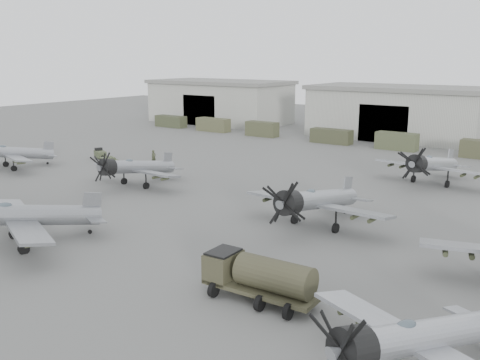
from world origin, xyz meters
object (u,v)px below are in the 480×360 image
object	(u,v)px
aircraft_near_2	(415,339)
ground_crew	(154,157)
tug_trailer	(104,156)
aircraft_mid_1	(133,167)
aircraft_far_1	(431,164)
aircraft_near_1	(14,216)
fuel_tanker	(260,275)
aircraft_mid_0	(7,153)
aircraft_mid_2	(314,201)

from	to	relation	value
aircraft_near_2	ground_crew	world-z (taller)	aircraft_near_2
ground_crew	tug_trailer	bearing A→B (deg)	113.96
aircraft_mid_1	aircraft_far_1	bearing A→B (deg)	38.49
tug_trailer	ground_crew	distance (m)	7.63
aircraft_near_1	fuel_tanker	bearing A→B (deg)	31.33
aircraft_mid_1	aircraft_far_1	world-z (taller)	aircraft_far_1
aircraft_near_2	tug_trailer	distance (m)	55.99
aircraft_mid_0	aircraft_mid_2	world-z (taller)	aircraft_mid_2
aircraft_mid_0	tug_trailer	world-z (taller)	aircraft_mid_0
aircraft_near_2	aircraft_mid_2	size ratio (longest dim) A/B	0.90
aircraft_mid_0	aircraft_mid_2	distance (m)	41.48
aircraft_far_1	fuel_tanker	world-z (taller)	aircraft_far_1
aircraft_far_1	tug_trailer	distance (m)	41.01
aircraft_mid_2	aircraft_mid_1	bearing A→B (deg)	178.87
fuel_tanker	ground_crew	size ratio (longest dim) A/B	3.71
aircraft_mid_1	aircraft_mid_2	world-z (taller)	aircraft_mid_2
tug_trailer	fuel_tanker	bearing A→B (deg)	-7.07
aircraft_near_1	aircraft_mid_0	world-z (taller)	aircraft_near_1
tug_trailer	aircraft_near_2	bearing A→B (deg)	-4.81
aircraft_near_1	aircraft_near_2	xyz separation A→B (m)	(28.86, -0.04, -0.19)
aircraft_near_1	aircraft_far_1	size ratio (longest dim) A/B	1.00
aircraft_far_1	ground_crew	size ratio (longest dim) A/B	6.72
aircraft_mid_1	fuel_tanker	size ratio (longest dim) A/B	1.66
aircraft_near_1	fuel_tanker	size ratio (longest dim) A/B	1.81
aircraft_mid_0	fuel_tanker	size ratio (longest dim) A/B	1.64
ground_crew	fuel_tanker	bearing A→B (deg)	-117.38
aircraft_mid_1	tug_trailer	world-z (taller)	aircraft_mid_1
aircraft_mid_1	aircraft_far_1	xyz separation A→B (m)	(25.26, 19.03, 0.17)
aircraft_near_1	tug_trailer	size ratio (longest dim) A/B	1.77
aircraft_far_1	aircraft_mid_1	bearing A→B (deg)	-136.85
aircraft_near_1	aircraft_mid_1	bearing A→B (deg)	133.05
aircraft_mid_0	tug_trailer	bearing A→B (deg)	80.22
aircraft_mid_2	tug_trailer	bearing A→B (deg)	168.07
aircraft_mid_0	fuel_tanker	world-z (taller)	aircraft_mid_0
aircraft_near_2	ground_crew	distance (m)	50.55
aircraft_near_2	aircraft_mid_2	world-z (taller)	aircraft_mid_2
aircraft_mid_1	ground_crew	distance (m)	12.08
fuel_tanker	ground_crew	bearing A→B (deg)	140.93
aircraft_mid_1	aircraft_mid_2	distance (m)	22.23
aircraft_far_1	tug_trailer	world-z (taller)	aircraft_far_1
tug_trailer	ground_crew	world-z (taller)	ground_crew
aircraft_mid_2	tug_trailer	xyz separation A→B (m)	(-36.39, 9.55, -1.76)
aircraft_near_1	ground_crew	xyz separation A→B (m)	(-13.40, 27.67, -1.37)
aircraft_near_2	ground_crew	bearing A→B (deg)	170.28
aircraft_near_2	fuel_tanker	xyz separation A→B (m)	(-9.60, 2.94, -0.59)
aircraft_near_2	aircraft_mid_1	size ratio (longest dim) A/B	0.99
aircraft_near_1	ground_crew	bearing A→B (deg)	138.59
aircraft_mid_0	tug_trailer	size ratio (longest dim) A/B	1.60
tug_trailer	ground_crew	size ratio (longest dim) A/B	3.79
ground_crew	aircraft_mid_1	bearing A→B (deg)	-135.62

